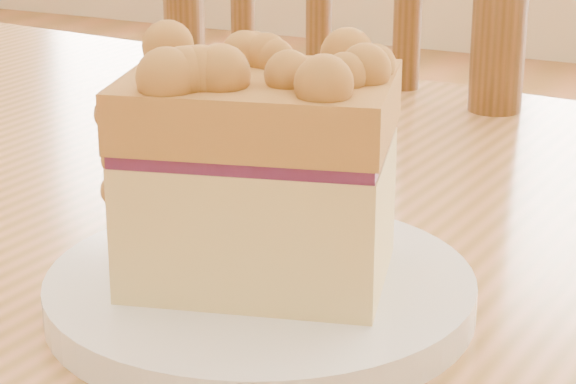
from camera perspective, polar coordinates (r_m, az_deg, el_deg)
The scene contains 3 objects.
cafe_chair_main at distance 1.16m, azimuth 7.32°, elevation -3.48°, with size 0.61×0.61×1.03m.
plate at distance 0.51m, azimuth -1.42°, elevation -5.14°, with size 0.20×0.20×0.02m.
cake_slice at distance 0.49m, azimuth -1.64°, elevation 1.51°, with size 0.14×0.11×0.11m.
Camera 1 is at (0.46, -0.26, 0.97)m, focal length 70.00 mm.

